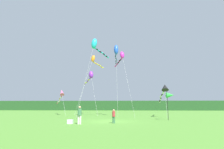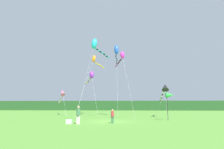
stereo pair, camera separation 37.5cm
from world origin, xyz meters
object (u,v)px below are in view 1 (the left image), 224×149
Objects in this scene: kite_cyan at (95,45)px; kite_black at (164,89)px; kite_blue at (116,51)px; kite_magenta at (121,57)px; kite_orange at (94,60)px; banner_flag_pole at (170,95)px; kite_rainbow at (61,94)px; cooler_box at (70,122)px; person_child at (114,115)px; person_adult at (80,114)px; kite_purple at (91,76)px.

kite_cyan is 1.43× the size of kite_black.
kite_blue is 1.16× the size of kite_magenta.
kite_orange is at bearing 99.74° from kite_cyan.
kite_blue is at bearing 128.46° from banner_flag_pole.
kite_rainbow is at bearing 159.24° from kite_magenta.
cooler_box is 15.80m from kite_magenta.
kite_orange is at bearing 129.05° from kite_blue.
kite_magenta is 9.40m from kite_orange.
person_child is 18.77m from kite_rainbow.
kite_black is at bearing 83.85° from banner_flag_pole.
person_child is 7.96m from banner_flag_pole.
cooler_box is (-0.94, 0.33, -0.73)m from person_adult.
kite_blue reaches higher than kite_cyan.
kite_purple is (-1.78, 6.74, -3.72)m from kite_cyan.
kite_blue is 10.55m from kite_black.
person_adult is at bearing -89.36° from kite_cyan.
banner_flag_pole is 0.29× the size of kite_orange.
person_adult is 3.19× the size of cooler_box.
person_adult is 0.47× the size of banner_flag_pole.
kite_purple reaches higher than person_adult.
kite_orange is 16.60m from kite_black.
person_child is at bearing -127.40° from kite_black.
cooler_box is 15.49m from kite_black.
cooler_box is at bearing -68.08° from kite_rainbow.
kite_magenta reaches higher than person_child.
kite_blue is 2.19m from kite_magenta.
person_adult is at bearing -108.18° from kite_magenta.
kite_blue is 6.87m from kite_purple.
banner_flag_pole is at bearing -51.54° from kite_blue.
person_adult is at bearing -65.67° from kite_rainbow.
cooler_box is 0.04× the size of kite_cyan.
banner_flag_pole is 13.49m from kite_blue.
kite_purple is (5.47, -0.06, 3.47)m from kite_rainbow.
kite_cyan is 7.90m from kite_purple.
kite_orange is at bearing 28.53° from kite_rainbow.
kite_purple reaches higher than person_child.
person_child is 0.13× the size of kite_magenta.
kite_magenta is (4.05, 2.52, -1.26)m from kite_cyan.
banner_flag_pole reaches higher than person_child.
kite_orange is at bearing 143.25° from kite_black.
banner_flag_pole is 0.42× the size of kite_black.
cooler_box is 17.46m from kite_blue.
kite_magenta is at bearing -35.91° from kite_purple.
kite_blue is (10.38, -2.90, 7.34)m from kite_rainbow.
kite_magenta is 7.60m from kite_purple.
person_adult is 14.88m from kite_black.
person_adult reaches higher than person_child.
person_adult is at bearing -19.29° from cooler_box.
person_child is 0.11× the size of kite_cyan.
kite_black is (12.14, -5.90, -3.17)m from kite_purple.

